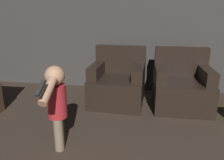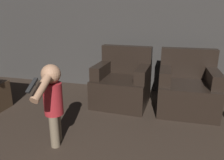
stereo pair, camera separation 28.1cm
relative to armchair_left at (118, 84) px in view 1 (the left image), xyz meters
The scene contains 4 objects.
wall_back 1.24m from the armchair_left, 77.62° to the left, with size 8.40×0.05×2.60m.
armchair_left is the anchor object (origin of this frame).
armchair_right 1.00m from the armchair_left, ahead, with size 0.86×0.81×0.91m.
person_toddler 1.45m from the armchair_left, 108.89° to the right, with size 0.21×0.62×0.93m.
Camera 1 is at (0.29, 0.41, 1.45)m, focal length 35.00 mm.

